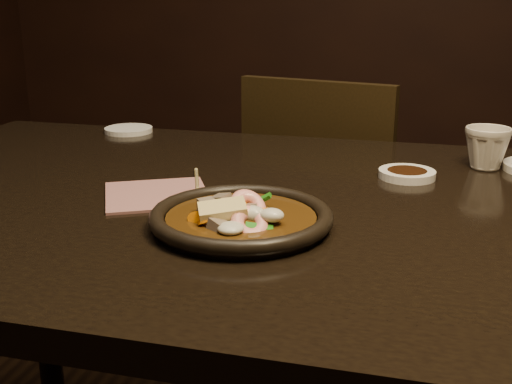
% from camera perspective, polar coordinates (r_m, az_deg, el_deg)
% --- Properties ---
extents(table, '(1.60, 0.90, 0.75)m').
position_cam_1_polar(table, '(1.02, 3.16, -4.77)').
color(table, black).
rests_on(table, floor).
extents(chair, '(0.48, 0.48, 0.86)m').
position_cam_1_polar(chair, '(1.72, 6.52, -2.74)').
color(chair, black).
rests_on(chair, floor).
extents(plate, '(0.25, 0.25, 0.03)m').
position_cam_1_polar(plate, '(0.88, -1.33, -2.36)').
color(plate, black).
rests_on(plate, table).
extents(stirfry, '(0.13, 0.13, 0.05)m').
position_cam_1_polar(stirfry, '(0.87, -1.46, -2.16)').
color(stirfry, '#39220A').
rests_on(stirfry, plate).
extents(soy_dish, '(0.10, 0.10, 0.01)m').
position_cam_1_polar(soy_dish, '(1.14, 13.27, 1.57)').
color(soy_dish, white).
rests_on(soy_dish, table).
extents(saucer_left, '(0.11, 0.11, 0.01)m').
position_cam_1_polar(saucer_left, '(1.51, -11.26, 5.44)').
color(saucer_left, white).
rests_on(saucer_left, table).
extents(tea_cup, '(0.08, 0.08, 0.08)m').
position_cam_1_polar(tea_cup, '(1.23, 19.85, 3.81)').
color(tea_cup, beige).
rests_on(tea_cup, table).
extents(chopsticks, '(0.09, 0.22, 0.01)m').
position_cam_1_polar(chopsticks, '(1.04, -5.23, 0.29)').
color(chopsticks, tan).
rests_on(chopsticks, table).
extents(napkin, '(0.21, 0.21, 0.00)m').
position_cam_1_polar(napkin, '(1.03, -8.80, -0.22)').
color(napkin, '#955E5B').
rests_on(napkin, table).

